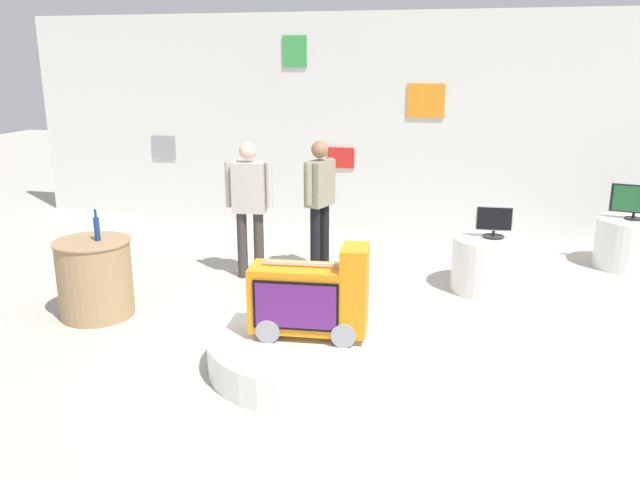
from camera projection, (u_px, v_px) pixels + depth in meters
name	position (u px, v px, depth m)	size (l,w,h in m)	color
ground_plane	(338.00, 353.00, 5.84)	(30.00, 30.00, 0.00)	#B2ADA3
back_wall_display	(409.00, 125.00, 9.48)	(12.19, 0.13, 3.19)	silver
main_display_pedestal	(309.00, 351.00, 5.57)	(1.72, 1.72, 0.28)	white
novelty_firetruck_tv	(311.00, 300.00, 5.43)	(1.01, 0.50, 0.81)	gray
display_pedestal_left_rear	(630.00, 243.00, 8.14)	(0.83, 0.83, 0.62)	white
tv_on_left_rear	(636.00, 201.00, 7.99)	(0.57, 0.21, 0.43)	black
display_pedestal_center_rear	(491.00, 264.00, 7.34)	(0.89, 0.89, 0.62)	white
tv_on_center_rear	(494.00, 222.00, 7.20)	(0.41, 0.24, 0.36)	black
side_table_round	(95.00, 278.00, 6.59)	(0.76, 0.76, 0.80)	#9E7F56
bottle_on_side_table	(97.00, 228.00, 6.45)	(0.06, 0.06, 0.32)	navy
shopper_browsing_near_truck	(249.00, 200.00, 7.59)	(0.55, 0.26, 1.63)	#38332D
shopper_browsing_rear	(320.00, 198.00, 7.65)	(0.31, 0.54, 1.63)	black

